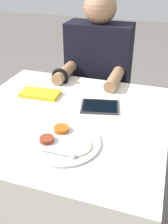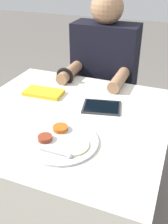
% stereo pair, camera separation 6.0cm
% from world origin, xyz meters
% --- Properties ---
extents(ground_plane, '(12.00, 12.00, 0.00)m').
position_xyz_m(ground_plane, '(0.00, 0.00, 0.00)').
color(ground_plane, '#605B56').
extents(dining_table, '(0.96, 0.92, 0.72)m').
position_xyz_m(dining_table, '(0.00, 0.00, 0.36)').
color(dining_table, beige).
rests_on(dining_table, ground_plane).
extents(thali_tray, '(0.30, 0.30, 0.03)m').
position_xyz_m(thali_tray, '(0.08, -0.21, 0.73)').
color(thali_tray, '#B7BABF').
rests_on(thali_tray, dining_table).
extents(red_notebook, '(0.22, 0.12, 0.02)m').
position_xyz_m(red_notebook, '(-0.20, 0.15, 0.73)').
color(red_notebook, silver).
rests_on(red_notebook, dining_table).
extents(tablet_device, '(0.22, 0.18, 0.01)m').
position_xyz_m(tablet_device, '(0.14, 0.13, 0.73)').
color(tablet_device, '#28282D').
rests_on(tablet_device, dining_table).
extents(person_diner, '(0.42, 0.46, 1.21)m').
position_xyz_m(person_diner, '(-0.01, 0.63, 0.57)').
color(person_diner, black).
rests_on(person_diner, ground_plane).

